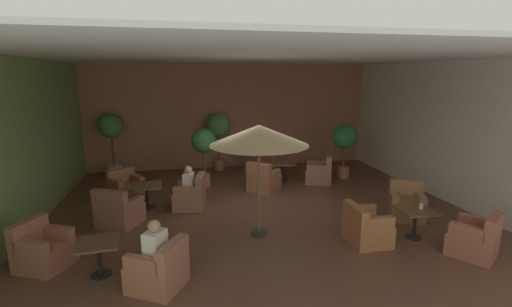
{
  "coord_description": "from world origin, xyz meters",
  "views": [
    {
      "loc": [
        -1.85,
        -8.17,
        3.32
      ],
      "look_at": [
        0.0,
        0.49,
        1.4
      ],
      "focal_mm": 25.29,
      "sensor_mm": 36.0,
      "label": 1
    }
  ],
  "objects_px": {
    "armchair_front_left_east": "(475,239)",
    "armchair_front_right_east": "(126,188)",
    "cafe_table_front_right": "(147,190)",
    "armchair_mid_center_north": "(259,164)",
    "potted_tree_left_corner": "(111,132)",
    "patron_blue_shirt": "(155,244)",
    "armchair_front_left_north": "(366,228)",
    "potted_tree_mid_left": "(344,141)",
    "patron_by_window": "(189,180)",
    "iced_drink_cup": "(421,206)",
    "cafe_table_mid_center": "(282,166)",
    "patio_umbrella_tall_red": "(259,136)",
    "potted_tree_mid_right": "(219,128)",
    "cafe_table_front_left": "(416,216)",
    "armchair_front_right_south": "(119,212)",
    "potted_tree_right_corner": "(204,145)",
    "armchair_front_left_south": "(406,205)",
    "cafe_table_rear_right": "(99,249)",
    "armchair_mid_center_south": "(319,172)",
    "armchair_rear_right_east": "(43,250)",
    "armchair_rear_right_north": "(159,270)",
    "armchair_mid_center_east": "(263,180)",
    "armchair_front_right_north": "(191,196)"
  },
  "relations": [
    {
      "from": "armchair_front_left_east",
      "to": "potted_tree_mid_right",
      "type": "relative_size",
      "value": 0.52
    },
    {
      "from": "cafe_table_front_left",
      "to": "cafe_table_rear_right",
      "type": "bearing_deg",
      "value": -178.25
    },
    {
      "from": "cafe_table_front_right",
      "to": "armchair_front_right_north",
      "type": "distance_m",
      "value": 1.13
    },
    {
      "from": "armchair_front_right_south",
      "to": "cafe_table_mid_center",
      "type": "xyz_separation_m",
      "value": [
        4.56,
        2.59,
        0.17
      ]
    },
    {
      "from": "cafe_table_rear_right",
      "to": "patron_by_window",
      "type": "height_order",
      "value": "patron_by_window"
    },
    {
      "from": "armchair_mid_center_east",
      "to": "potted_tree_right_corner",
      "type": "distance_m",
      "value": 2.07
    },
    {
      "from": "armchair_front_left_south",
      "to": "potted_tree_mid_right",
      "type": "xyz_separation_m",
      "value": [
        -3.83,
        5.41,
        1.17
      ]
    },
    {
      "from": "armchair_mid_center_north",
      "to": "patio_umbrella_tall_red",
      "type": "xyz_separation_m",
      "value": [
        -1.06,
        -4.8,
        1.8
      ]
    },
    {
      "from": "armchair_mid_center_south",
      "to": "potted_tree_right_corner",
      "type": "xyz_separation_m",
      "value": [
        -3.57,
        0.33,
        0.97
      ]
    },
    {
      "from": "armchair_front_left_north",
      "to": "armchair_front_left_east",
      "type": "relative_size",
      "value": 0.77
    },
    {
      "from": "armchair_front_left_south",
      "to": "patron_by_window",
      "type": "height_order",
      "value": "patron_by_window"
    },
    {
      "from": "iced_drink_cup",
      "to": "cafe_table_rear_right",
      "type": "bearing_deg",
      "value": -177.98
    },
    {
      "from": "armchair_front_left_north",
      "to": "potted_tree_mid_right",
      "type": "distance_m",
      "value": 6.88
    },
    {
      "from": "armchair_front_left_north",
      "to": "cafe_table_front_left",
      "type": "bearing_deg",
      "value": -0.08
    },
    {
      "from": "armchair_mid_center_east",
      "to": "potted_tree_mid_left",
      "type": "distance_m",
      "value": 3.15
    },
    {
      "from": "cafe_table_mid_center",
      "to": "armchair_mid_center_north",
      "type": "height_order",
      "value": "armchair_mid_center_north"
    },
    {
      "from": "cafe_table_front_right",
      "to": "potted_tree_mid_right",
      "type": "relative_size",
      "value": 0.38
    },
    {
      "from": "potted_tree_right_corner",
      "to": "armchair_front_left_south",
      "type": "bearing_deg",
      "value": -37.93
    },
    {
      "from": "armchair_front_left_east",
      "to": "patron_by_window",
      "type": "relative_size",
      "value": 1.62
    },
    {
      "from": "cafe_table_front_left",
      "to": "patron_blue_shirt",
      "type": "xyz_separation_m",
      "value": [
        -5.13,
        -0.75,
        0.26
      ]
    },
    {
      "from": "armchair_rear_right_east",
      "to": "potted_tree_mid_left",
      "type": "xyz_separation_m",
      "value": [
        7.67,
        4.2,
        0.92
      ]
    },
    {
      "from": "potted_tree_right_corner",
      "to": "cafe_table_rear_right",
      "type": "bearing_deg",
      "value": -114.09
    },
    {
      "from": "potted_tree_right_corner",
      "to": "potted_tree_left_corner",
      "type": "bearing_deg",
      "value": 149.59
    },
    {
      "from": "cafe_table_front_left",
      "to": "cafe_table_mid_center",
      "type": "distance_m",
      "value": 4.81
    },
    {
      "from": "armchair_rear_right_north",
      "to": "patio_umbrella_tall_red",
      "type": "distance_m",
      "value": 3.12
    },
    {
      "from": "potted_tree_left_corner",
      "to": "patron_blue_shirt",
      "type": "distance_m",
      "value": 7.17
    },
    {
      "from": "armchair_front_left_north",
      "to": "cafe_table_mid_center",
      "type": "xyz_separation_m",
      "value": [
        -0.45,
        4.56,
        0.18
      ]
    },
    {
      "from": "armchair_front_left_north",
      "to": "patio_umbrella_tall_red",
      "type": "xyz_separation_m",
      "value": [
        -2.03,
        0.82,
        1.82
      ]
    },
    {
      "from": "potted_tree_mid_right",
      "to": "armchair_front_right_north",
      "type": "bearing_deg",
      "value": -107.2
    },
    {
      "from": "patron_by_window",
      "to": "potted_tree_left_corner",
      "type": "bearing_deg",
      "value": 124.46
    },
    {
      "from": "armchair_mid_center_south",
      "to": "potted_tree_right_corner",
      "type": "height_order",
      "value": "potted_tree_right_corner"
    },
    {
      "from": "cafe_table_mid_center",
      "to": "cafe_table_rear_right",
      "type": "height_order",
      "value": "same"
    },
    {
      "from": "armchair_front_left_east",
      "to": "armchair_front_right_east",
      "type": "bearing_deg",
      "value": 144.95
    },
    {
      "from": "armchair_rear_right_east",
      "to": "patio_umbrella_tall_red",
      "type": "height_order",
      "value": "patio_umbrella_tall_red"
    },
    {
      "from": "armchair_mid_center_south",
      "to": "armchair_front_left_north",
      "type": "bearing_deg",
      "value": -99.08
    },
    {
      "from": "armchair_front_left_east",
      "to": "armchair_rear_right_east",
      "type": "bearing_deg",
      "value": 170.94
    },
    {
      "from": "patron_by_window",
      "to": "iced_drink_cup",
      "type": "bearing_deg",
      "value": -30.24
    },
    {
      "from": "armchair_front_right_east",
      "to": "cafe_table_mid_center",
      "type": "distance_m",
      "value": 4.71
    },
    {
      "from": "armchair_mid_center_north",
      "to": "armchair_mid_center_east",
      "type": "relative_size",
      "value": 0.98
    },
    {
      "from": "cafe_table_front_right",
      "to": "armchair_mid_center_north",
      "type": "relative_size",
      "value": 0.73
    },
    {
      "from": "cafe_table_front_left",
      "to": "potted_tree_mid_left",
      "type": "bearing_deg",
      "value": 83.24
    },
    {
      "from": "armchair_front_left_north",
      "to": "armchair_front_right_east",
      "type": "distance_m",
      "value": 6.41
    },
    {
      "from": "cafe_table_mid_center",
      "to": "armchair_mid_center_north",
      "type": "relative_size",
      "value": 0.76
    },
    {
      "from": "patio_umbrella_tall_red",
      "to": "potted_tree_right_corner",
      "type": "distance_m",
      "value": 3.86
    },
    {
      "from": "cafe_table_mid_center",
      "to": "potted_tree_mid_left",
      "type": "height_order",
      "value": "potted_tree_mid_left"
    },
    {
      "from": "cafe_table_rear_right",
      "to": "potted_tree_mid_right",
      "type": "relative_size",
      "value": 0.37
    },
    {
      "from": "cafe_table_rear_right",
      "to": "armchair_rear_right_north",
      "type": "distance_m",
      "value": 1.16
    },
    {
      "from": "cafe_table_rear_right",
      "to": "iced_drink_cup",
      "type": "height_order",
      "value": "iced_drink_cup"
    },
    {
      "from": "armchair_front_left_east",
      "to": "potted_tree_mid_left",
      "type": "distance_m",
      "value": 5.51
    },
    {
      "from": "cafe_table_front_right",
      "to": "armchair_mid_center_south",
      "type": "distance_m",
      "value": 5.28
    }
  ]
}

